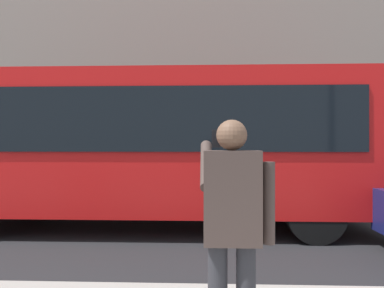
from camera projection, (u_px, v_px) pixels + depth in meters
The scene contains 4 objects.
ground_plane at pixel (199, 223), 7.25m from camera, with size 60.00×60.00×0.00m, color #232326.
building_facade_far at pixel (202, 39), 14.05m from camera, with size 28.00×1.55×12.00m.
red_bus at pixel (148, 144), 6.99m from camera, with size 9.05×2.54×3.08m.
pedestrian_photographer at pixel (232, 219), 2.44m from camera, with size 0.53×0.52×1.70m.
Camera 1 is at (-0.13, 7.26, 1.67)m, focal length 32.13 mm.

